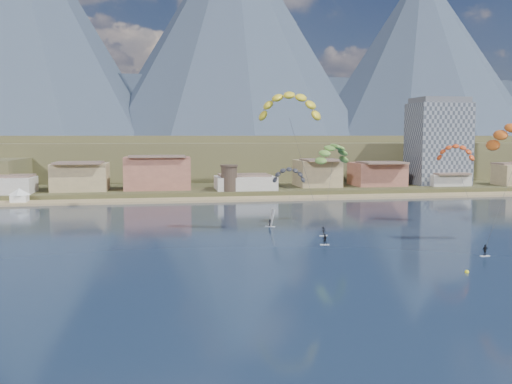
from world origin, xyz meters
TOP-DOWN VIEW (x-y plane):
  - ground at (0.00, 0.00)m, footprint 2400.00×2400.00m
  - beach at (0.00, 106.00)m, footprint 2200.00×12.00m
  - land at (0.00, 560.00)m, footprint 2200.00×900.00m
  - foothills at (22.39, 232.47)m, footprint 940.00×210.00m
  - mountain_ridge at (-14.60, 823.65)m, footprint 2060.00×480.00m
  - town at (-40.00, 122.00)m, footprint 400.00×24.00m
  - apartment_tower at (85.00, 128.00)m, footprint 20.00×16.00m
  - watchtower at (5.00, 114.00)m, footprint 5.82×5.82m
  - kitesurfer_yellow at (8.86, 43.97)m, footprint 14.05×17.14m
  - kitesurfer_green at (21.43, 55.16)m, footprint 12.38×19.54m
  - distant_kite_dark at (14.73, 69.57)m, footprint 9.04×6.32m
  - distant_kite_orange at (49.63, 52.03)m, footprint 9.07×7.63m
  - windsurfer at (6.96, 53.68)m, footprint 2.48×2.53m
  - buoy at (27.40, 7.90)m, footprint 0.62×0.62m

SIDE VIEW (x-z plane):
  - ground at x=0.00m, z-range 0.00..0.00m
  - land at x=0.00m, z-range -2.00..2.00m
  - buoy at x=27.40m, z-range -0.20..0.42m
  - beach at x=0.00m, z-range -0.20..0.70m
  - windsurfer at x=6.96m, z-range -0.73..3.25m
  - watchtower at x=5.00m, z-range 2.07..10.67m
  - town at x=-40.00m, z-range 2.00..14.00m
  - foothills at x=22.39m, z-range 0.08..18.08m
  - distant_kite_dark at x=14.73m, z-range 3.77..18.05m
  - kitesurfer_green at x=21.43m, z-range 5.64..27.47m
  - distant_kite_orange at x=49.63m, z-range 7.03..26.69m
  - apartment_tower at x=85.00m, z-range 1.82..33.82m
  - kitesurfer_yellow at x=8.86m, z-range 11.46..41.99m
  - mountain_ridge at x=-14.60m, z-range -49.69..350.31m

